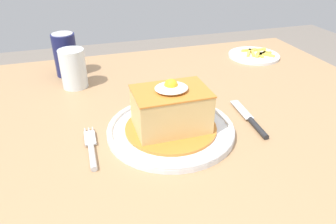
{
  "coord_description": "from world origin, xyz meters",
  "views": [
    {
      "loc": [
        -0.19,
        -0.59,
        1.12
      ],
      "look_at": [
        -0.02,
        -0.04,
        0.79
      ],
      "focal_mm": 33.78,
      "sensor_mm": 36.0,
      "label": 1
    }
  ],
  "objects": [
    {
      "name": "dining_table",
      "position": [
        0.0,
        0.0,
        0.64
      ],
      "size": [
        1.18,
        0.95,
        0.75
      ],
      "color": "#A87F56",
      "rests_on": "ground_plane"
    },
    {
      "name": "soda_can",
      "position": [
        -0.22,
        0.33,
        0.81
      ],
      "size": [
        0.07,
        0.07,
        0.12
      ],
      "color": "#191E51",
      "rests_on": "dining_table"
    },
    {
      "name": "knife",
      "position": [
        0.16,
        -0.08,
        0.75
      ],
      "size": [
        0.03,
        0.17,
        0.01
      ],
      "color": "#262628",
      "rests_on": "dining_table"
    },
    {
      "name": "sandwich_meal",
      "position": [
        -0.02,
        -0.06,
        0.8
      ],
      "size": [
        0.19,
        0.19,
        0.11
      ],
      "color": "orange",
      "rests_on": "main_plate"
    },
    {
      "name": "drinking_glass",
      "position": [
        -0.2,
        0.24,
        0.79
      ],
      "size": [
        0.07,
        0.07,
        0.1
      ],
      "color": "gold",
      "rests_on": "dining_table"
    },
    {
      "name": "main_plate",
      "position": [
        -0.02,
        -0.06,
        0.75
      ],
      "size": [
        0.27,
        0.27,
        0.02
      ],
      "color": "white",
      "rests_on": "dining_table"
    },
    {
      "name": "fork",
      "position": [
        -0.19,
        -0.08,
        0.75
      ],
      "size": [
        0.02,
        0.14,
        0.01
      ],
      "color": "silver",
      "rests_on": "dining_table"
    },
    {
      "name": "side_plate_fries",
      "position": [
        0.39,
        0.3,
        0.75
      ],
      "size": [
        0.17,
        0.17,
        0.02
      ],
      "color": "white",
      "rests_on": "dining_table"
    }
  ]
}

